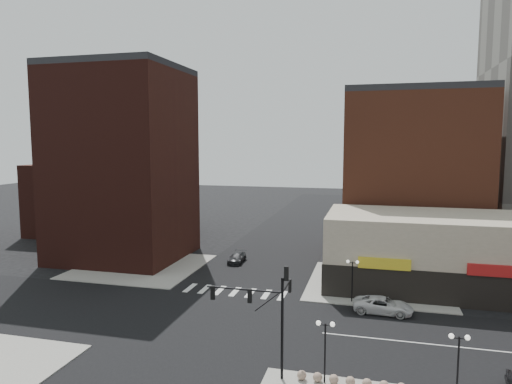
% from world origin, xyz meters
% --- Properties ---
extents(ground, '(240.00, 240.00, 0.00)m').
position_xyz_m(ground, '(0.00, 0.00, 0.00)').
color(ground, black).
rests_on(ground, ground).
extents(road_ew, '(200.00, 14.00, 0.02)m').
position_xyz_m(road_ew, '(0.00, 0.00, 0.01)').
color(road_ew, black).
rests_on(road_ew, ground).
extents(road_ns, '(14.00, 200.00, 0.02)m').
position_xyz_m(road_ns, '(0.00, 0.00, 0.01)').
color(road_ns, black).
rests_on(road_ns, ground).
extents(sidewalk_nw, '(15.00, 15.00, 0.12)m').
position_xyz_m(sidewalk_nw, '(-14.50, 14.50, 0.06)').
color(sidewalk_nw, gray).
rests_on(sidewalk_nw, ground).
extents(sidewalk_ne, '(15.00, 15.00, 0.12)m').
position_xyz_m(sidewalk_ne, '(14.50, 14.50, 0.06)').
color(sidewalk_ne, gray).
rests_on(sidewalk_ne, ground).
extents(building_nw, '(16.00, 15.00, 25.00)m').
position_xyz_m(building_nw, '(-19.00, 18.50, 12.50)').
color(building_nw, '#3B1813').
rests_on(building_nw, ground).
extents(building_nw_low, '(20.00, 18.00, 12.00)m').
position_xyz_m(building_nw_low, '(-32.00, 34.00, 6.00)').
color(building_nw_low, '#3B1813').
rests_on(building_nw_low, ground).
extents(building_ne_midrise, '(18.00, 15.00, 22.00)m').
position_xyz_m(building_ne_midrise, '(19.00, 29.50, 11.00)').
color(building_ne_midrise, brown).
rests_on(building_ne_midrise, ground).
extents(building_ne_row, '(24.20, 12.20, 8.00)m').
position_xyz_m(building_ne_row, '(21.00, 15.00, 3.30)').
color(building_ne_row, '#BEAF97').
rests_on(building_ne_row, ground).
extents(traffic_signal, '(5.59, 3.09, 7.77)m').
position_xyz_m(traffic_signal, '(7.24, -7.83, 4.96)').
color(traffic_signal, black).
rests_on(traffic_signal, ground).
extents(street_lamp_se_a, '(1.22, 0.32, 4.16)m').
position_xyz_m(street_lamp_se_a, '(11.00, -8.00, 3.29)').
color(street_lamp_se_a, black).
rests_on(street_lamp_se_a, sidewalk_se).
extents(street_lamp_se_b, '(1.22, 0.32, 4.16)m').
position_xyz_m(street_lamp_se_b, '(19.00, -8.00, 3.29)').
color(street_lamp_se_b, black).
rests_on(street_lamp_se_b, sidewalk_se).
extents(street_lamp_ne, '(1.22, 0.32, 4.16)m').
position_xyz_m(street_lamp_ne, '(12.00, 8.00, 3.29)').
color(street_lamp_ne, black).
rests_on(street_lamp_ne, sidewalk_ne).
extents(bollard_row, '(9.02, 0.62, 0.62)m').
position_xyz_m(bollard_row, '(13.70, -8.00, 0.43)').
color(bollard_row, gray).
rests_on(bollard_row, sidewalk_se).
extents(white_suv, '(5.50, 2.78, 1.49)m').
position_xyz_m(white_suv, '(14.92, 5.87, 0.75)').
color(white_suv, silver).
rests_on(white_suv, ground).
extents(dark_sedan_north, '(1.94, 4.45, 1.27)m').
position_xyz_m(dark_sedan_north, '(-3.31, 19.56, 0.64)').
color(dark_sedan_north, black).
rests_on(dark_sedan_north, ground).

